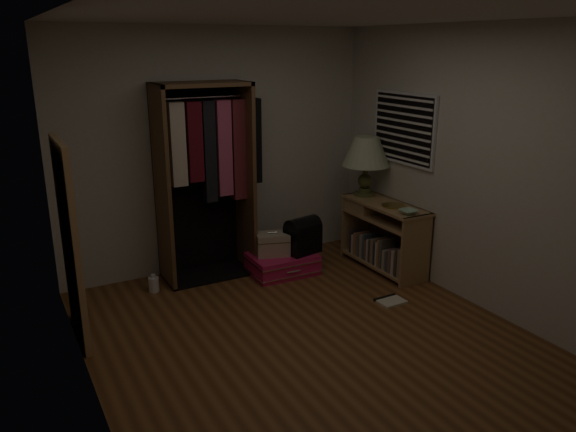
% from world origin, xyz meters
% --- Properties ---
extents(ground, '(4.00, 4.00, 0.00)m').
position_xyz_m(ground, '(0.00, 0.00, 0.00)').
color(ground, brown).
rests_on(ground, ground).
extents(room_walls, '(3.52, 4.02, 2.60)m').
position_xyz_m(room_walls, '(0.08, 0.04, 1.50)').
color(room_walls, beige).
rests_on(room_walls, ground).
extents(console_bookshelf, '(0.42, 1.12, 0.75)m').
position_xyz_m(console_bookshelf, '(1.54, 1.03, 0.39)').
color(console_bookshelf, '#9C764B').
rests_on(console_bookshelf, ground).
extents(open_wardrobe, '(1.09, 0.50, 2.05)m').
position_xyz_m(open_wardrobe, '(-0.19, 1.77, 1.22)').
color(open_wardrobe, brown).
rests_on(open_wardrobe, ground).
extents(floor_mirror, '(0.06, 0.80, 1.70)m').
position_xyz_m(floor_mirror, '(-1.70, 1.00, 0.85)').
color(floor_mirror, tan).
rests_on(floor_mirror, ground).
extents(pink_suitcase, '(0.73, 0.54, 0.22)m').
position_xyz_m(pink_suitcase, '(0.48, 1.40, 0.11)').
color(pink_suitcase, '#CE1952').
rests_on(pink_suitcase, ground).
extents(train_case, '(0.41, 0.34, 0.26)m').
position_xyz_m(train_case, '(0.38, 1.44, 0.34)').
color(train_case, tan).
rests_on(train_case, pink_suitcase).
extents(black_bag, '(0.41, 0.30, 0.40)m').
position_xyz_m(black_bag, '(0.69, 1.34, 0.43)').
color(black_bag, black).
rests_on(black_bag, pink_suitcase).
extents(table_lamp, '(0.65, 0.65, 0.67)m').
position_xyz_m(table_lamp, '(1.54, 1.39, 1.24)').
color(table_lamp, '#444D25').
rests_on(table_lamp, console_bookshelf).
extents(brass_tray, '(0.28, 0.28, 0.01)m').
position_xyz_m(brass_tray, '(1.54, 0.87, 0.76)').
color(brass_tray, '#A78940').
rests_on(brass_tray, console_bookshelf).
extents(ceramic_bowl, '(0.18, 0.18, 0.04)m').
position_xyz_m(ceramic_bowl, '(1.49, 0.57, 0.77)').
color(ceramic_bowl, '#9CBB9E').
rests_on(ceramic_bowl, console_bookshelf).
extents(white_jug, '(0.14, 0.14, 0.19)m').
position_xyz_m(white_jug, '(-0.90, 1.60, 0.08)').
color(white_jug, silver).
rests_on(white_jug, ground).
extents(floor_book, '(0.27, 0.21, 0.02)m').
position_xyz_m(floor_book, '(1.06, 0.26, 0.01)').
color(floor_book, beige).
rests_on(floor_book, ground).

